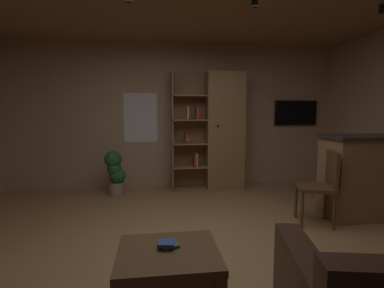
# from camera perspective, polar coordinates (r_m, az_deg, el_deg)

# --- Properties ---
(floor) EXTENTS (5.98, 5.33, 0.02)m
(floor) POSITION_cam_1_polar(r_m,az_deg,el_deg) (3.00, 1.08, -21.45)
(floor) COLOR #A37A4C
(floor) RESTS_ON ground
(wall_back) EXTENTS (6.10, 0.06, 2.61)m
(wall_back) POSITION_cam_1_polar(r_m,az_deg,el_deg) (5.34, -3.26, 5.44)
(wall_back) COLOR tan
(wall_back) RESTS_ON ground
(window_pane_back) EXTENTS (0.60, 0.01, 0.88)m
(window_pane_back) POSITION_cam_1_polar(r_m,az_deg,el_deg) (5.29, -10.15, 5.16)
(window_pane_back) COLOR white
(bookshelf_cabinet) EXTENTS (1.28, 0.41, 2.08)m
(bookshelf_cabinet) POSITION_cam_1_polar(r_m,az_deg,el_deg) (5.19, 5.50, 2.39)
(bookshelf_cabinet) COLOR #997047
(bookshelf_cabinet) RESTS_ON ground
(kitchen_bar_counter) EXTENTS (1.49, 0.58, 1.09)m
(kitchen_bar_counter) POSITION_cam_1_polar(r_m,az_deg,el_deg) (4.57, 32.90, -5.31)
(kitchen_bar_counter) COLOR #997047
(kitchen_bar_counter) RESTS_ON ground
(coffee_table) EXTENTS (0.67, 0.58, 0.48)m
(coffee_table) POSITION_cam_1_polar(r_m,az_deg,el_deg) (2.09, -4.69, -22.55)
(coffee_table) COLOR brown
(coffee_table) RESTS_ON ground
(table_book_0) EXTENTS (0.13, 0.11, 0.02)m
(table_book_0) POSITION_cam_1_polar(r_m,az_deg,el_deg) (2.08, -4.38, -19.43)
(table_book_0) COLOR #387247
(table_book_0) RESTS_ON coffee_table
(table_book_1) EXTENTS (0.12, 0.12, 0.02)m
(table_book_1) POSITION_cam_1_polar(r_m,az_deg,el_deg) (2.07, -5.13, -18.94)
(table_book_1) COLOR #2D4C8C
(table_book_1) RESTS_ON coffee_table
(dining_chair) EXTENTS (0.52, 0.52, 0.92)m
(dining_chair) POSITION_cam_1_polar(r_m,az_deg,el_deg) (3.91, 24.35, -6.91)
(dining_chair) COLOR brown
(dining_chair) RESTS_ON ground
(potted_floor_plant) EXTENTS (0.34, 0.29, 0.75)m
(potted_floor_plant) POSITION_cam_1_polar(r_m,az_deg,el_deg) (4.97, -14.97, -5.25)
(potted_floor_plant) COLOR #9E896B
(potted_floor_plant) RESTS_ON ground
(wall_mounted_tv) EXTENTS (0.83, 0.06, 0.47)m
(wall_mounted_tv) POSITION_cam_1_polar(r_m,az_deg,el_deg) (5.92, 19.82, 5.81)
(wall_mounted_tv) COLOR black
(track_light_spot_2) EXTENTS (0.07, 0.07, 0.09)m
(track_light_spot_2) POSITION_cam_1_polar(r_m,az_deg,el_deg) (3.44, 12.33, 25.70)
(track_light_spot_2) COLOR black
(track_light_spot_3) EXTENTS (0.07, 0.07, 0.09)m
(track_light_spot_3) POSITION_cam_1_polar(r_m,az_deg,el_deg) (4.14, 33.50, 21.40)
(track_light_spot_3) COLOR black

